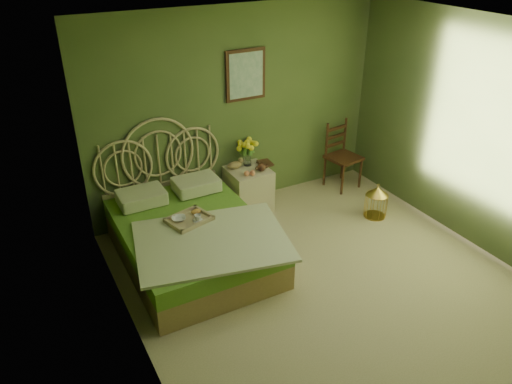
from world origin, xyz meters
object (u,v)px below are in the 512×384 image
chair (341,151)px  bed (190,235)px  birdcage (376,202)px  nightstand (248,184)px

chair → bed: bearing=-173.2°
bed → birdcage: (2.47, -0.28, -0.09)m
chair → birdcage: bearing=-106.1°
birdcage → nightstand: bearing=143.7°
bed → chair: bed is taller
chair → birdcage: size_ratio=2.22×
bed → chair: bearing=15.1°
nightstand → chair: 1.50m
nightstand → bed: bearing=-147.1°
chair → nightstand: bearing=171.1°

